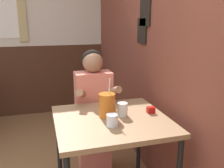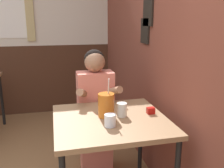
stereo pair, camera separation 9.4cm
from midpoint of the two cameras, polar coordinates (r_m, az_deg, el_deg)
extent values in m
cube|color=brown|center=(2.86, 3.80, 11.54)|extent=(0.06, 4.75, 2.70)
cube|color=black|center=(2.45, 6.46, 15.84)|extent=(0.02, 0.22, 0.24)
cube|color=black|center=(2.51, 5.78, 11.97)|extent=(0.02, 0.20, 0.24)
cube|color=#472819|center=(4.22, -20.97, 0.58)|extent=(5.65, 0.06, 1.10)
cube|color=tan|center=(4.05, -20.52, 14.41)|extent=(0.12, 0.02, 0.75)
cube|color=#93704C|center=(1.90, -1.52, -8.35)|extent=(0.84, 0.80, 0.04)
cylinder|color=black|center=(2.34, -13.13, -14.63)|extent=(0.04, 0.04, 0.74)
cylinder|color=black|center=(2.48, 5.05, -12.53)|extent=(0.04, 0.04, 0.74)
cube|color=#EA7F6B|center=(2.61, -5.09, -14.57)|extent=(0.31, 0.20, 0.47)
cube|color=#EA7F6B|center=(2.40, -5.37, -3.82)|extent=(0.34, 0.20, 0.56)
sphere|color=black|center=(2.33, -5.71, 5.47)|extent=(0.19, 0.19, 0.19)
sphere|color=#9E7051|center=(2.31, -5.59, 5.03)|extent=(0.19, 0.19, 0.19)
cylinder|color=#9E7051|center=(2.21, -8.21, -2.19)|extent=(0.14, 0.27, 0.15)
cylinder|color=#9E7051|center=(2.26, -1.37, -1.65)|extent=(0.14, 0.27, 0.15)
cylinder|color=#C6661E|center=(1.89, -2.57, -4.89)|extent=(0.12, 0.12, 0.18)
cylinder|color=white|center=(1.86, -2.06, -0.74)|extent=(0.01, 0.04, 0.14)
cylinder|color=silver|center=(1.74, -1.49, -8.32)|extent=(0.08, 0.08, 0.09)
cylinder|color=silver|center=(1.92, 1.00, -5.84)|extent=(0.08, 0.08, 0.10)
cube|color=#B7140F|center=(2.00, 7.54, -5.90)|extent=(0.06, 0.04, 0.05)
cube|color=yellow|center=(2.16, -2.23, -4.27)|extent=(0.06, 0.04, 0.05)
camera|label=1|loc=(0.05, -91.36, -0.35)|focal=40.00mm
camera|label=2|loc=(0.05, 88.64, 0.35)|focal=40.00mm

